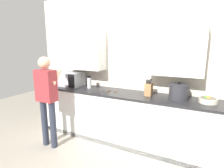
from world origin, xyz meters
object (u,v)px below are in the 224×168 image
stock_pot (179,91)px  person_figure (47,94)px  knife_block (149,89)px  fruit_bowl (208,100)px  wooden_spoon (112,91)px  thermos_flask (89,82)px  microwave_oven (68,79)px

stock_pot → person_figure: person_figure is taller
knife_block → fruit_bowl: bearing=0.5°
wooden_spoon → thermos_flask: size_ratio=0.78×
thermos_flask → person_figure: size_ratio=0.15×
microwave_oven → knife_block: 1.73m
microwave_oven → person_figure: bearing=-77.9°
wooden_spoon → stock_pot: size_ratio=0.49×
wooden_spoon → person_figure: (-0.90, -0.72, 0.00)m
microwave_oven → fruit_bowl: 2.63m
wooden_spoon → stock_pot: bearing=1.9°
thermos_flask → fruit_bowl: thermos_flask is taller
microwave_oven → person_figure: size_ratio=0.47×
stock_pot → fruit_bowl: bearing=0.3°
fruit_bowl → person_figure: 2.58m
stock_pot → fruit_bowl: stock_pot is taller
knife_block → person_figure: size_ratio=0.18×
wooden_spoon → microwave_oven: bearing=177.9°
stock_pot → knife_block: knife_block is taller
knife_block → thermos_flask: bearing=179.9°
stock_pot → person_figure: (-2.04, -0.76, -0.11)m
knife_block → fruit_bowl: knife_block is taller
knife_block → stock_pot: bearing=0.7°
thermos_flask → knife_block: knife_block is taller
wooden_spoon → stock_pot: (1.15, 0.04, 0.11)m
stock_pot → thermos_flask: bearing=-179.9°
person_figure → fruit_bowl: bearing=17.3°
wooden_spoon → thermos_flask: 0.55m
wooden_spoon → person_figure: 1.15m
knife_block → microwave_oven: bearing=179.8°
thermos_flask → person_figure: 0.85m
microwave_oven → person_figure: person_figure is taller
person_figure → microwave_oven: bearing=102.1°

